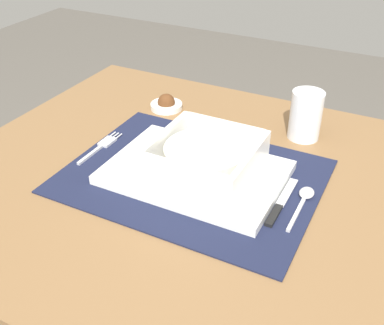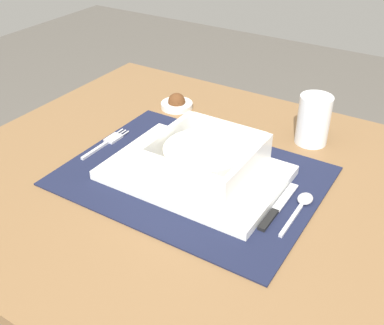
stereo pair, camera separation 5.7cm
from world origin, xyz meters
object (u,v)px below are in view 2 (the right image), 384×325
object	(u,v)px
porridge_bowl	(205,159)
bread_knife	(269,201)
dining_table	(195,228)
spoon	(302,203)
butter_knife	(276,209)
condiment_saucer	(177,103)
fork	(108,142)
drinking_glass	(313,122)

from	to	relation	value
porridge_bowl	bread_knife	bearing A→B (deg)	-0.37
dining_table	bread_knife	xyz separation A→B (m)	(0.14, 0.00, 0.12)
spoon	butter_knife	size ratio (longest dim) A/B	0.87
dining_table	butter_knife	bearing A→B (deg)	-4.52
bread_knife	condiment_saucer	size ratio (longest dim) A/B	1.93
porridge_bowl	spoon	world-z (taller)	porridge_bowl
spoon	fork	bearing A→B (deg)	-178.52
spoon	condiment_saucer	size ratio (longest dim) A/B	1.67
butter_knife	drinking_glass	xyz separation A→B (m)	(-0.03, 0.24, 0.04)
porridge_bowl	drinking_glass	distance (m)	0.25
bread_knife	condiment_saucer	xyz separation A→B (m)	(-0.32, 0.21, 0.00)
condiment_saucer	spoon	bearing A→B (deg)	-27.72
dining_table	condiment_saucer	size ratio (longest dim) A/B	12.58
spoon	butter_knife	world-z (taller)	spoon
porridge_bowl	condiment_saucer	size ratio (longest dim) A/B	2.39
bread_knife	spoon	bearing A→B (deg)	27.31
bread_knife	drinking_glass	distance (m)	0.23
spoon	butter_knife	distance (m)	0.04
spoon	bread_knife	xyz separation A→B (m)	(-0.05, -0.02, -0.00)
spoon	drinking_glass	xyz separation A→B (m)	(-0.06, 0.21, 0.04)
dining_table	drinking_glass	world-z (taller)	drinking_glass
spoon	dining_table	bearing A→B (deg)	-173.97
bread_knife	drinking_glass	size ratio (longest dim) A/B	1.40
butter_knife	drinking_glass	bearing A→B (deg)	98.49
drinking_glass	condiment_saucer	bearing A→B (deg)	-177.64
dining_table	bread_knife	size ratio (longest dim) A/B	6.50
bread_knife	dining_table	bearing A→B (deg)	-174.26
porridge_bowl	bread_knife	distance (m)	0.13
butter_knife	drinking_glass	world-z (taller)	drinking_glass
dining_table	bread_knife	distance (m)	0.19
dining_table	spoon	bearing A→B (deg)	6.12
porridge_bowl	fork	distance (m)	0.23
fork	condiment_saucer	bearing A→B (deg)	84.23
dining_table	condiment_saucer	xyz separation A→B (m)	(-0.18, 0.21, 0.13)
dining_table	fork	xyz separation A→B (m)	(-0.20, 0.01, 0.12)
drinking_glass	condiment_saucer	world-z (taller)	drinking_glass
bread_knife	condiment_saucer	bearing A→B (deg)	151.78
bread_knife	fork	bearing A→B (deg)	-176.01
spoon	drinking_glass	world-z (taller)	drinking_glass
dining_table	bread_knife	world-z (taller)	bread_knife
fork	drinking_glass	bearing A→B (deg)	34.39
porridge_bowl	bread_knife	size ratio (longest dim) A/B	1.23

